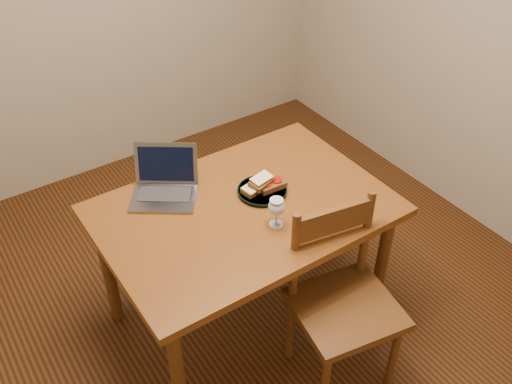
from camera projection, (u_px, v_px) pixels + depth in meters
floor at (240, 298)px, 3.14m from camera, size 3.20×3.20×0.02m
right_wall at (489, 4)px, 3.04m from camera, size 0.02×3.20×2.60m
table at (244, 221)px, 2.64m from camera, size 1.30×0.90×0.74m
chair at (344, 296)px, 2.48m from camera, size 0.50×0.49×0.47m
plate at (262, 191)px, 2.66m from camera, size 0.23×0.23×0.02m
sandwich_cheese at (254, 188)px, 2.64m from camera, size 0.12×0.08×0.03m
sandwich_tomato at (271, 184)px, 2.66m from camera, size 0.13×0.08×0.04m
sandwich_top at (262, 181)px, 2.63m from camera, size 0.13×0.10×0.04m
milk_glass at (276, 212)px, 2.45m from camera, size 0.07×0.07×0.14m
laptop at (165, 182)px, 2.64m from camera, size 0.39×0.39×0.21m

